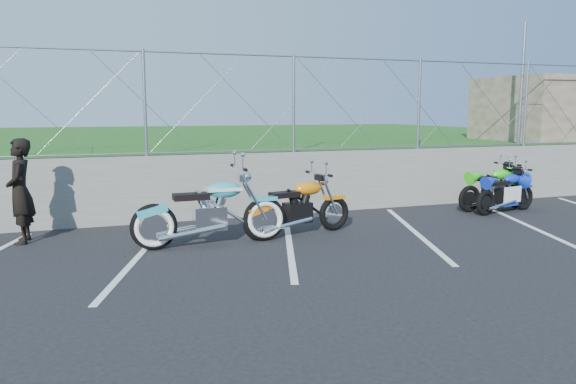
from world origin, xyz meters
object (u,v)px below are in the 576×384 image
object	(u,v)px
cruiser_turquoise	(213,214)
person_standing	(20,191)
sportbike_green	(495,190)
sportbike_blue	(507,194)
naked_orange	(300,209)

from	to	relation	value
cruiser_turquoise	person_standing	bearing A→B (deg)	156.45
sportbike_green	sportbike_blue	xyz separation A→B (m)	(0.00, -0.37, -0.03)
naked_orange	sportbike_green	distance (m)	5.00
sportbike_green	sportbike_blue	size ratio (longest dim) A/B	1.09
naked_orange	sportbike_blue	size ratio (longest dim) A/B	1.19
cruiser_turquoise	naked_orange	size ratio (longest dim) A/B	1.20
cruiser_turquoise	person_standing	distance (m)	3.18
cruiser_turquoise	person_standing	world-z (taller)	person_standing
naked_orange	person_standing	xyz separation A→B (m)	(-4.50, 1.00, 0.40)
sportbike_green	sportbike_blue	distance (m)	0.37
sportbike_green	person_standing	xyz separation A→B (m)	(-9.41, 0.08, 0.43)
naked_orange	sportbike_blue	world-z (taller)	naked_orange
cruiser_turquoise	person_standing	xyz separation A→B (m)	(-2.91, 1.21, 0.35)
cruiser_turquoise	sportbike_blue	distance (m)	6.55
cruiser_turquoise	sportbike_green	size ratio (longest dim) A/B	1.31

